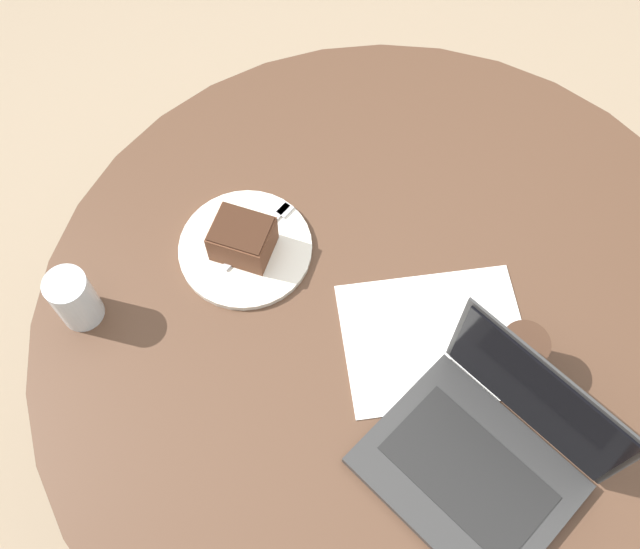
{
  "coord_description": "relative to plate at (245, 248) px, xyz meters",
  "views": [
    {
      "loc": [
        0.32,
        0.4,
        1.9
      ],
      "look_at": [
        0.09,
        -0.11,
        0.77
      ],
      "focal_mm": 42.0,
      "sensor_mm": 36.0,
      "label": 1
    }
  ],
  "objects": [
    {
      "name": "dining_table",
      "position": [
        -0.19,
        0.23,
        -0.13
      ],
      "size": [
        1.24,
        1.24,
        0.73
      ],
      "color": "#4C3323",
      "rests_on": "ground_plane"
    },
    {
      "name": "paper_document",
      "position": [
        -0.23,
        0.28,
        -0.0
      ],
      "size": [
        0.36,
        0.31,
        0.0
      ],
      "rotation": [
        0.0,
        0.0,
        -0.27
      ],
      "color": "white",
      "rests_on": "dining_table"
    },
    {
      "name": "cake_slice",
      "position": [
        0.0,
        0.0,
        0.04
      ],
      "size": [
        0.13,
        0.13,
        0.07
      ],
      "rotation": [
        0.0,
        0.0,
        5.55
      ],
      "color": "brown",
      "rests_on": "plate"
    },
    {
      "name": "fork",
      "position": [
        -0.04,
        -0.02,
        0.01
      ],
      "size": [
        0.16,
        0.1,
        0.0
      ],
      "rotation": [
        0.0,
        0.0,
        3.62
      ],
      "color": "silver",
      "rests_on": "plate"
    },
    {
      "name": "water_glass",
      "position": [
        0.3,
        0.01,
        0.05
      ],
      "size": [
        0.07,
        0.07,
        0.11
      ],
      "color": "silver",
      "rests_on": "dining_table"
    },
    {
      "name": "coffee_glass",
      "position": [
        -0.33,
        0.37,
        0.04
      ],
      "size": [
        0.08,
        0.08,
        0.09
      ],
      "color": "#3D2619",
      "rests_on": "dining_table"
    },
    {
      "name": "laptop",
      "position": [
        -0.2,
        0.49,
        0.03
      ],
      "size": [
        0.34,
        0.37,
        0.23
      ],
      "rotation": [
        0.0,
        0.0,
        5.1
      ],
      "color": "#2D2D2D",
      "rests_on": "dining_table"
    },
    {
      "name": "ground_plane",
      "position": [
        -0.19,
        0.23,
        -0.74
      ],
      "size": [
        12.0,
        12.0,
        0.0
      ],
      "primitive_type": "plane",
      "color": "gray"
    },
    {
      "name": "plate",
      "position": [
        0.0,
        0.0,
        0.0
      ],
      "size": [
        0.24,
        0.24,
        0.01
      ],
      "color": "silver",
      "rests_on": "dining_table"
    }
  ]
}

